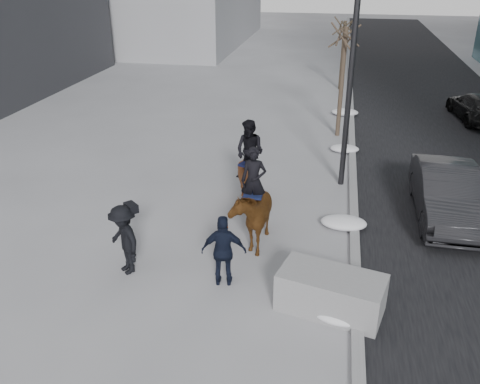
% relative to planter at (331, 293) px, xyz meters
% --- Properties ---
extents(ground, '(120.00, 120.00, 0.00)m').
position_rel_planter_xyz_m(ground, '(-2.42, 1.17, -0.44)').
color(ground, gray).
rests_on(ground, ground).
extents(road, '(8.00, 90.00, 0.01)m').
position_rel_planter_xyz_m(road, '(4.58, 11.17, -0.43)').
color(road, black).
rests_on(road, ground).
extents(curb, '(0.25, 90.00, 0.12)m').
position_rel_planter_xyz_m(curb, '(0.58, 11.17, -0.38)').
color(curb, gray).
rests_on(curb, ground).
extents(planter, '(2.40, 1.61, 0.88)m').
position_rel_planter_xyz_m(planter, '(0.00, 0.00, 0.00)').
color(planter, gray).
rests_on(planter, ground).
extents(car_near, '(1.65, 4.61, 1.52)m').
position_rel_planter_xyz_m(car_near, '(3.13, 4.95, 0.32)').
color(car_near, black).
rests_on(car_near, ground).
extents(car_far, '(2.24, 4.53, 1.26)m').
position_rel_planter_xyz_m(car_far, '(6.21, 15.23, 0.19)').
color(car_far, black).
rests_on(car_far, ground).
extents(tree_near, '(1.20, 1.20, 4.92)m').
position_rel_planter_xyz_m(tree_near, '(-0.02, 11.85, 2.02)').
color(tree_near, '#3A2E22').
rests_on(tree_near, ground).
extents(tree_far, '(1.20, 1.20, 4.13)m').
position_rel_planter_xyz_m(tree_far, '(-0.02, 20.13, 1.62)').
color(tree_far, '#3B3123').
rests_on(tree_far, ground).
extents(mounted_left, '(0.93, 2.03, 2.62)m').
position_rel_planter_xyz_m(mounted_left, '(-2.12, 2.50, 0.54)').
color(mounted_left, '#48260E').
rests_on(mounted_left, ground).
extents(mounted_right, '(1.96, 2.05, 2.71)m').
position_rel_planter_xyz_m(mounted_right, '(-2.55, 4.44, 0.65)').
color(mounted_right, '#45290D').
rests_on(mounted_right, ground).
extents(feeder, '(1.08, 0.93, 1.75)m').
position_rel_planter_xyz_m(feeder, '(-2.44, 0.52, 0.44)').
color(feeder, black).
rests_on(feeder, ground).
extents(camera_crew, '(1.28, 1.24, 1.75)m').
position_rel_planter_xyz_m(camera_crew, '(-4.86, 0.56, 0.45)').
color(camera_crew, black).
rests_on(camera_crew, ground).
extents(lamppost, '(0.25, 2.69, 9.09)m').
position_rel_planter_xyz_m(lamppost, '(0.18, 6.54, 4.55)').
color(lamppost, black).
rests_on(lamppost, ground).
extents(snow_piles, '(1.28, 15.98, 0.32)m').
position_rel_planter_xyz_m(snow_piles, '(0.28, 6.82, -0.28)').
color(snow_piles, silver).
rests_on(snow_piles, ground).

